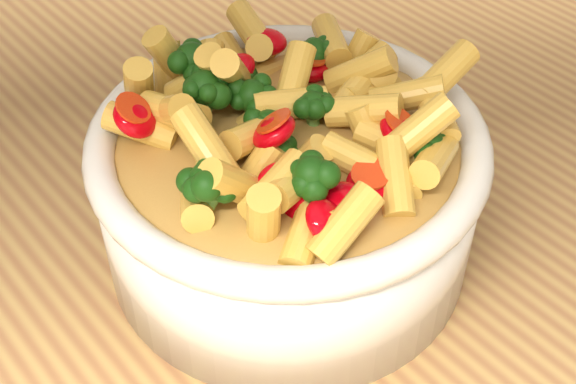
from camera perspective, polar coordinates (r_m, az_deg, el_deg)
table at (r=0.59m, az=-6.43°, el=-10.63°), size 1.20×0.80×0.90m
serving_bowl at (r=0.48m, az=0.00°, el=0.11°), size 0.23×0.23×0.10m
pasta_salad at (r=0.44m, az=0.00°, el=5.94°), size 0.18×0.18×0.04m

